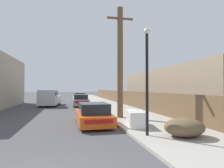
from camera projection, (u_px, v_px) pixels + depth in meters
sidewalk_curb at (103, 103)px, 27.96m from camera, size 4.20×63.00×0.12m
discarded_fridge at (135, 118)px, 10.31m from camera, size 1.06×1.91×0.81m
parked_sports_car_red at (93, 115)px, 11.34m from camera, size 1.81×4.45×1.24m
car_parked_mid at (80, 101)px, 23.30m from camera, size 1.77×4.51×1.34m
car_parked_far at (79, 97)px, 31.22m from camera, size 1.89×4.12×1.34m
pickup_truck at (50, 98)px, 23.11m from camera, size 2.35×5.57×1.88m
utility_pole at (120, 61)px, 13.43m from camera, size 1.80×0.39×7.42m
street_lamp at (147, 72)px, 8.30m from camera, size 0.26×0.26×4.47m
brush_pile at (184, 127)px, 8.04m from camera, size 1.65×1.42×0.74m
wooden_fence at (120, 97)px, 26.42m from camera, size 0.08×40.32×1.61m
building_right_house at (178, 89)px, 22.07m from camera, size 6.00×20.06×4.08m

